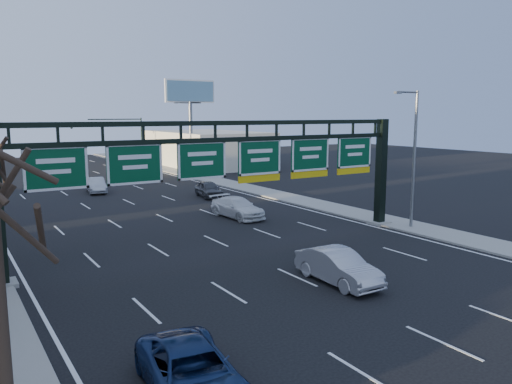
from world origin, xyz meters
TOP-DOWN VIEW (x-y plane):
  - ground at (0.00, 0.00)m, footprint 160.00×160.00m
  - sidewalk_right at (12.80, 20.00)m, footprint 3.00×120.00m
  - lane_markings at (0.00, 20.00)m, footprint 21.60×120.00m
  - sign_gantry at (0.16, 8.00)m, footprint 24.60×1.20m
  - building_right_distant at (20.00, 50.00)m, footprint 12.00×20.00m
  - streetlight_near at (12.47, 6.00)m, footprint 2.15×0.22m
  - streetlight_far at (12.47, 40.00)m, footprint 2.15×0.22m
  - billboard_right at (15.00, 44.98)m, footprint 7.00×0.50m
  - traffic_signal_mast at (5.69, 55.00)m, footprint 10.16×0.54m
  - car_blue_suv at (-8.41, -4.43)m, footprint 2.96×5.20m
  - car_silver_sedan at (1.10, 0.40)m, footprint 1.72×4.61m
  - car_white_wagon at (4.63, 15.28)m, footprint 2.47×5.19m
  - car_grey_far at (7.06, 24.56)m, footprint 2.37×4.49m
  - car_silver_distant at (-0.94, 32.76)m, footprint 2.09×4.52m

SIDE VIEW (x-z plane):
  - ground at x=0.00m, z-range 0.00..0.00m
  - lane_markings at x=0.00m, z-range 0.00..0.01m
  - sidewalk_right at x=12.80m, z-range 0.00..0.12m
  - car_blue_suv at x=-8.41m, z-range 0.00..1.37m
  - car_silver_distant at x=-0.94m, z-range 0.00..1.44m
  - car_grey_far at x=7.06m, z-range 0.00..1.46m
  - car_white_wagon at x=4.63m, z-range 0.00..1.46m
  - car_silver_sedan at x=1.10m, z-range 0.00..1.50m
  - building_right_distant at x=20.00m, z-range 0.00..5.00m
  - sign_gantry at x=0.16m, z-range 1.03..8.23m
  - streetlight_near at x=12.47m, z-range 0.58..9.58m
  - streetlight_far at x=12.47m, z-range 0.58..9.58m
  - traffic_signal_mast at x=5.69m, z-range 2.00..9.00m
  - billboard_right at x=15.00m, z-range 3.06..15.06m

